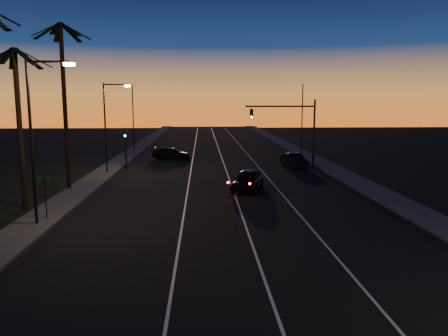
{
  "coord_description": "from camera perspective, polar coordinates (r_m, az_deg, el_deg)",
  "views": [
    {
      "loc": [
        -1.85,
        -3.8,
        6.8
      ],
      "look_at": [
        -0.5,
        23.11,
        2.67
      ],
      "focal_mm": 35.0,
      "sensor_mm": 36.0,
      "label": 1
    }
  ],
  "objects": [
    {
      "name": "road",
      "position": [
        34.52,
        0.26,
        -2.64
      ],
      "size": [
        20.0,
        170.0,
        0.01
      ],
      "primitive_type": "cube",
      "color": "black",
      "rests_on": "ground"
    },
    {
      "name": "sidewalk_left",
      "position": [
        35.7,
        -18.01,
        -2.57
      ],
      "size": [
        2.4,
        170.0,
        0.16
      ],
      "primitive_type": "cube",
      "color": "#3A3B38",
      "rests_on": "ground"
    },
    {
      "name": "sidewalk_right",
      "position": [
        36.85,
        17.94,
        -2.23
      ],
      "size": [
        2.4,
        170.0,
        0.16
      ],
      "primitive_type": "cube",
      "color": "#3A3B38",
      "rests_on": "ground"
    },
    {
      "name": "lane_stripe_left",
      "position": [
        34.49,
        -4.73,
        -2.66
      ],
      "size": [
        0.12,
        160.0,
        0.01
      ],
      "primitive_type": "cube",
      "color": "silver",
      "rests_on": "road"
    },
    {
      "name": "lane_stripe_mid",
      "position": [
        34.55,
        1.09,
        -2.61
      ],
      "size": [
        0.12,
        160.0,
        0.01
      ],
      "primitive_type": "cube",
      "color": "silver",
      "rests_on": "road"
    },
    {
      "name": "lane_stripe_right",
      "position": [
        34.96,
        6.83,
        -2.54
      ],
      "size": [
        0.12,
        160.0,
        0.01
      ],
      "primitive_type": "cube",
      "color": "silver",
      "rests_on": "road"
    },
    {
      "name": "palm_mid",
      "position": [
        30.03,
        -25.27,
        6.85
      ],
      "size": [
        4.25,
        4.16,
        10.03
      ],
      "color": "black",
      "rests_on": "ground"
    },
    {
      "name": "palm_far",
      "position": [
        35.35,
        -20.18,
        9.5
      ],
      "size": [
        4.25,
        4.16,
        12.53
      ],
      "color": "black",
      "rests_on": "ground"
    },
    {
      "name": "streetlight_left_near",
      "position": [
        25.43,
        -23.31,
        4.68
      ],
      "size": [
        2.55,
        0.26,
        9.0
      ],
      "color": "black",
      "rests_on": "ground"
    },
    {
      "name": "streetlight_left_far",
      "position": [
        42.76,
        -14.88,
        6.09
      ],
      "size": [
        2.55,
        0.26,
        8.5
      ],
      "color": "black",
      "rests_on": "ground"
    },
    {
      "name": "street_sign",
      "position": [
        26.86,
        -22.3,
        -2.99
      ],
      "size": [
        0.7,
        0.06,
        2.6
      ],
      "color": "black",
      "rests_on": "ground"
    },
    {
      "name": "signal_mast",
      "position": [
        44.75,
        8.77,
        6.03
      ],
      "size": [
        7.1,
        0.41,
        7.0
      ],
      "color": "black",
      "rests_on": "ground"
    },
    {
      "name": "signal_post",
      "position": [
        44.61,
        -12.75,
        3.47
      ],
      "size": [
        0.28,
        0.37,
        4.2
      ],
      "color": "black",
      "rests_on": "ground"
    },
    {
      "name": "far_pole_left",
      "position": [
        59.55,
        -11.78,
        6.31
      ],
      "size": [
        0.14,
        0.14,
        9.0
      ],
      "primitive_type": "cylinder",
      "color": "black",
      "rests_on": "ground"
    },
    {
      "name": "far_pole_right",
      "position": [
        57.3,
        10.16,
        6.27
      ],
      "size": [
        0.14,
        0.14,
        9.0
      ],
      "primitive_type": "cylinder",
      "color": "black",
      "rests_on": "ground"
    },
    {
      "name": "lead_car",
      "position": [
        33.67,
        3.1,
        -1.55
      ],
      "size": [
        3.38,
        5.49,
        1.59
      ],
      "color": "black",
      "rests_on": "road"
    },
    {
      "name": "right_car",
      "position": [
        45.89,
        9.15,
        1.0
      ],
      "size": [
        2.33,
        4.59,
        1.44
      ],
      "color": "black",
      "rests_on": "road"
    },
    {
      "name": "cross_car",
      "position": [
        51.91,
        -6.88,
        1.88
      ],
      "size": [
        4.99,
        3.23,
        1.35
      ],
      "color": "black",
      "rests_on": "road"
    }
  ]
}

